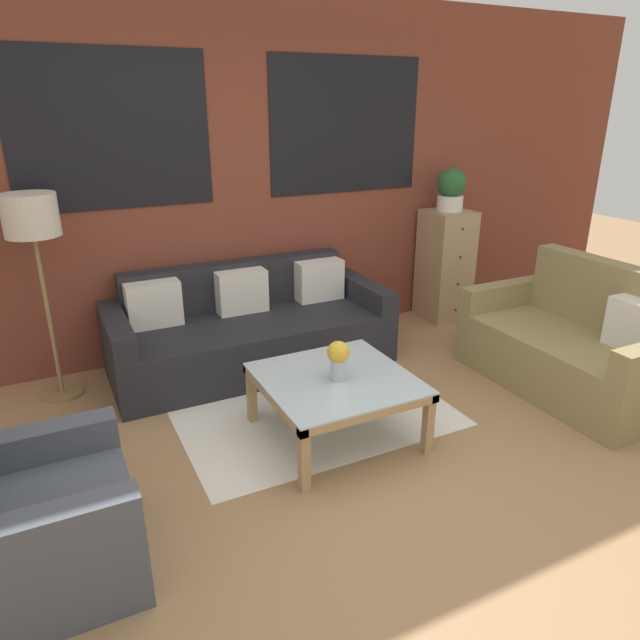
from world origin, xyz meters
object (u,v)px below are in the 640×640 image
floor_lamp (32,227)px  drawer_cabinet (445,265)px  armchair_corner (28,527)px  couch_dark (250,331)px  settee_vintage (573,348)px  flower_vase (338,358)px  potted_plant (451,189)px  coffee_table (336,386)px

floor_lamp → drawer_cabinet: floor_lamp is taller
armchair_corner → couch_dark: bearing=46.2°
settee_vintage → flower_vase: size_ratio=5.99×
flower_vase → couch_dark: bearing=94.7°
drawer_cabinet → potted_plant: 0.72m
potted_plant → settee_vintage: bearing=-92.9°
potted_plant → floor_lamp: bearing=-178.5°
settee_vintage → armchair_corner: (-3.60, -0.26, -0.03)m
settee_vintage → flower_vase: bearing=175.8°
coffee_table → potted_plant: 2.60m
drawer_cabinet → flower_vase: drawer_cabinet is taller
armchair_corner → drawer_cabinet: drawer_cabinet is taller
couch_dark → floor_lamp: floor_lamp is taller
settee_vintage → flower_vase: (-1.88, 0.14, 0.25)m
potted_plant → coffee_table: bearing=-143.4°
settee_vintage → armchair_corner: settee_vintage is taller
armchair_corner → coffee_table: 1.79m
potted_plant → flower_vase: 2.56m
armchair_corner → settee_vintage: bearing=4.1°
drawer_cabinet → floor_lamp: bearing=-178.5°
armchair_corner → coffee_table: size_ratio=0.94×
armchair_corner → potted_plant: size_ratio=2.16×
flower_vase → floor_lamp: bearing=137.3°
settee_vintage → flower_vase: settee_vintage is taller
coffee_table → drawer_cabinet: drawer_cabinet is taller
armchair_corner → coffee_table: (1.73, 0.43, 0.07)m
couch_dark → drawer_cabinet: bearing=5.5°
armchair_corner → drawer_cabinet: bearing=27.1°
coffee_table → floor_lamp: (-1.52, 1.36, 0.88)m
potted_plant → flower_vase: potted_plant is taller
couch_dark → coffee_table: size_ratio=2.43×
coffee_table → armchair_corner: bearing=-165.9°
coffee_table → drawer_cabinet: (1.96, 1.45, 0.17)m
floor_lamp → drawer_cabinet: size_ratio=1.38×
settee_vintage → armchair_corner: bearing=-175.9°
coffee_table → floor_lamp: floor_lamp is taller
drawer_cabinet → potted_plant: (-0.00, 0.00, 0.72)m
couch_dark → flower_vase: (0.11, -1.29, 0.28)m
settee_vintage → armchair_corner: 3.61m
floor_lamp → drawer_cabinet: 3.55m
settee_vintage → flower_vase: 1.90m
potted_plant → couch_dark: bearing=-174.5°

